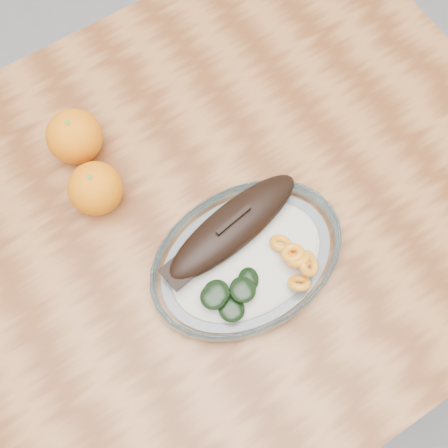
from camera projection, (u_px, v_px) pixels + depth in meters
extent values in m
plane|color=slate|center=(188.00, 330.00, 1.52)|extent=(3.00, 3.00, 0.00)
cube|color=brown|center=(158.00, 245.00, 0.84)|extent=(1.20, 0.80, 0.04)
cylinder|color=brown|center=(293.00, 73.00, 1.40)|extent=(0.06, 0.06, 0.71)
ellipsoid|color=white|center=(246.00, 260.00, 0.81)|extent=(0.53, 0.38, 0.01)
torus|color=#8BBFD7|center=(247.00, 258.00, 0.80)|extent=(0.53, 0.53, 0.03)
ellipsoid|color=white|center=(247.00, 257.00, 0.79)|extent=(0.47, 0.33, 0.02)
ellipsoid|color=black|center=(233.00, 222.00, 0.78)|extent=(0.24, 0.10, 0.04)
ellipsoid|color=black|center=(233.00, 224.00, 0.79)|extent=(0.20, 0.08, 0.02)
cube|color=black|center=(178.00, 268.00, 0.76)|extent=(0.05, 0.05, 0.01)
cube|color=black|center=(234.00, 218.00, 0.76)|extent=(0.06, 0.02, 0.02)
torus|color=orange|center=(305.00, 256.00, 0.77)|extent=(0.04, 0.03, 0.03)
torus|color=orange|center=(301.00, 280.00, 0.76)|extent=(0.05, 0.04, 0.03)
torus|color=orange|center=(297.00, 253.00, 0.77)|extent=(0.04, 0.04, 0.04)
torus|color=orange|center=(282.00, 239.00, 0.78)|extent=(0.04, 0.04, 0.03)
torus|color=orange|center=(294.00, 250.00, 0.76)|extent=(0.04, 0.04, 0.03)
torus|color=orange|center=(300.00, 256.00, 0.76)|extent=(0.04, 0.03, 0.03)
torus|color=orange|center=(310.00, 262.00, 0.75)|extent=(0.04, 0.04, 0.03)
ellipsoid|color=black|center=(232.00, 306.00, 0.75)|extent=(0.04, 0.04, 0.01)
ellipsoid|color=black|center=(249.00, 277.00, 0.76)|extent=(0.04, 0.05, 0.01)
ellipsoid|color=black|center=(242.00, 288.00, 0.76)|extent=(0.04, 0.04, 0.01)
ellipsoid|color=black|center=(213.00, 294.00, 0.74)|extent=(0.05, 0.05, 0.01)
ellipsoid|color=black|center=(243.00, 287.00, 0.75)|extent=(0.04, 0.04, 0.01)
ellipsoid|color=black|center=(216.00, 290.00, 0.74)|extent=(0.05, 0.05, 0.01)
sphere|color=#DF5204|center=(75.00, 137.00, 0.84)|extent=(0.08, 0.08, 0.08)
sphere|color=#DF5204|center=(96.00, 189.00, 0.81)|extent=(0.08, 0.08, 0.08)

